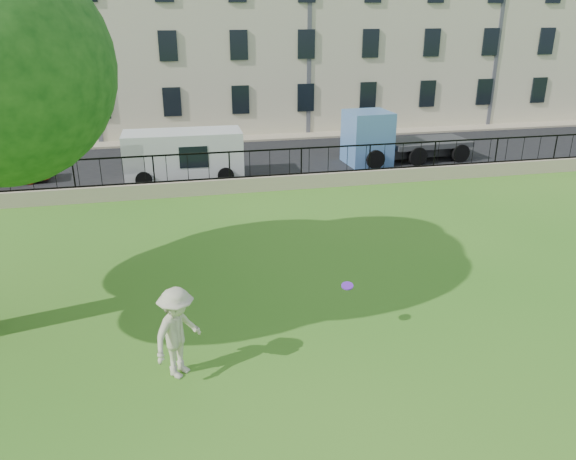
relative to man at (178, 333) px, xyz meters
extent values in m
plane|color=#33751B|center=(2.50, 0.14, -0.98)|extent=(120.00, 120.00, 0.00)
cube|color=tan|center=(2.50, 12.14, -0.68)|extent=(50.00, 0.40, 0.60)
cube|color=black|center=(2.50, 12.14, -0.35)|extent=(50.00, 0.05, 0.06)
cube|color=black|center=(2.50, 12.14, 0.72)|extent=(50.00, 0.05, 0.06)
cube|color=black|center=(2.50, 16.84, -0.98)|extent=(60.00, 9.00, 0.01)
cube|color=tan|center=(2.50, 22.04, -0.92)|extent=(60.00, 1.40, 0.12)
cube|color=beige|center=(2.50, 27.74, 5.52)|extent=(56.00, 10.00, 13.00)
imported|color=beige|center=(0.00, 0.00, 0.00)|extent=(1.39, 1.43, 1.97)
cylinder|color=#6621C0|center=(3.80, 0.76, 0.26)|extent=(0.33, 0.32, 0.12)
imported|color=#A52814|center=(-6.94, 15.54, -0.35)|extent=(3.96, 1.73, 1.27)
cube|color=silver|center=(0.77, 14.54, 0.08)|extent=(5.11, 2.08, 2.13)
cube|color=#5381C2|center=(11.60, 15.54, 0.28)|extent=(6.15, 2.48, 2.53)
camera|label=1|loc=(0.08, -9.96, 6.03)|focal=35.00mm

